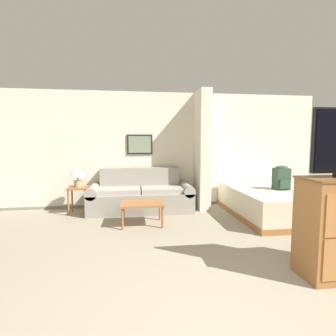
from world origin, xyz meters
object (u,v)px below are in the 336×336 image
(couch, at_px, (141,196))
(backpack, at_px, (281,177))
(coffee_table, at_px, (142,205))
(bed, at_px, (272,202))
(table_lamp, at_px, (78,173))

(couch, xyz_separation_m, backpack, (2.74, -0.81, 0.47))
(coffee_table, height_order, bed, bed)
(table_lamp, relative_size, bed, 0.19)
(coffee_table, bearing_deg, couch, 89.70)
(table_lamp, distance_m, backpack, 4.10)
(backpack, bearing_deg, bed, 143.19)
(coffee_table, relative_size, bed, 0.35)
(couch, bearing_deg, backpack, -16.37)
(couch, bearing_deg, coffee_table, -90.30)
(coffee_table, xyz_separation_m, table_lamp, (-1.28, 0.94, 0.48))
(table_lamp, height_order, bed, table_lamp)
(couch, height_order, bed, couch)
(couch, xyz_separation_m, coffee_table, (-0.01, -0.99, 0.04))
(coffee_table, relative_size, backpack, 1.60)
(couch, relative_size, backpack, 4.66)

